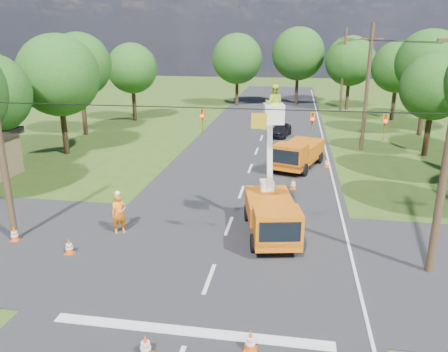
% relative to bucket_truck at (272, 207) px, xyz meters
% --- Properties ---
extents(ground, '(140.00, 140.00, 0.00)m').
position_rel_bucket_truck_xyz_m(ground, '(-2.10, 15.72, -1.48)').
color(ground, '#324D17').
rests_on(ground, ground).
extents(road_main, '(12.00, 100.00, 0.06)m').
position_rel_bucket_truck_xyz_m(road_main, '(-2.10, 15.72, -1.48)').
color(road_main, black).
rests_on(road_main, ground).
extents(road_cross, '(56.00, 10.00, 0.07)m').
position_rel_bucket_truck_xyz_m(road_cross, '(-2.10, -2.28, -1.48)').
color(road_cross, black).
rests_on(road_cross, ground).
extents(stop_bar, '(9.00, 0.45, 0.02)m').
position_rel_bucket_truck_xyz_m(stop_bar, '(-2.10, -7.48, -1.48)').
color(stop_bar, silver).
rests_on(stop_bar, ground).
extents(edge_line, '(0.12, 90.00, 0.02)m').
position_rel_bucket_truck_xyz_m(edge_line, '(3.50, 15.72, -1.48)').
color(edge_line, silver).
rests_on(edge_line, ground).
extents(bucket_truck, '(2.97, 5.66, 6.96)m').
position_rel_bucket_truck_xyz_m(bucket_truck, '(0.00, 0.00, 0.00)').
color(bucket_truck, orange).
rests_on(bucket_truck, ground).
extents(second_truck, '(3.77, 6.00, 2.11)m').
position_rel_bucket_truck_xyz_m(second_truck, '(1.22, 11.42, -0.38)').
color(second_truck, orange).
rests_on(second_truck, ground).
extents(ground_worker, '(0.87, 0.79, 1.98)m').
position_rel_bucket_truck_xyz_m(ground_worker, '(-7.09, -0.82, -0.49)').
color(ground_worker, orange).
rests_on(ground_worker, ground).
extents(distant_car, '(2.20, 3.96, 1.27)m').
position_rel_bucket_truck_xyz_m(distant_car, '(-0.38, 21.83, -0.85)').
color(distant_car, black).
rests_on(distant_car, ground).
extents(traffic_cone_0, '(0.38, 0.38, 0.71)m').
position_rel_bucket_truck_xyz_m(traffic_cone_0, '(-3.11, -8.72, -1.12)').
color(traffic_cone_0, '#DB4D0B').
rests_on(traffic_cone_0, ground).
extents(traffic_cone_1, '(0.38, 0.38, 0.71)m').
position_rel_bucket_truck_xyz_m(traffic_cone_1, '(-0.12, -8.00, -1.12)').
color(traffic_cone_1, '#DB4D0B').
rests_on(traffic_cone_1, ground).
extents(traffic_cone_2, '(0.38, 0.38, 0.71)m').
position_rel_bucket_truck_xyz_m(traffic_cone_2, '(-0.14, 2.39, -1.12)').
color(traffic_cone_2, '#DB4D0B').
rests_on(traffic_cone_2, ground).
extents(traffic_cone_3, '(0.38, 0.38, 0.71)m').
position_rel_bucket_truck_xyz_m(traffic_cone_3, '(0.95, 6.86, -1.12)').
color(traffic_cone_3, '#DB4D0B').
rests_on(traffic_cone_3, ground).
extents(traffic_cone_4, '(0.38, 0.38, 0.71)m').
position_rel_bucket_truck_xyz_m(traffic_cone_4, '(-8.42, -3.19, -1.12)').
color(traffic_cone_4, '#DB4D0B').
rests_on(traffic_cone_4, ground).
extents(traffic_cone_5, '(0.38, 0.38, 0.71)m').
position_rel_bucket_truck_xyz_m(traffic_cone_5, '(-11.50, -2.44, -1.12)').
color(traffic_cone_5, '#DB4D0B').
rests_on(traffic_cone_5, ground).
extents(traffic_cone_6, '(0.38, 0.38, 0.71)m').
position_rel_bucket_truck_xyz_m(traffic_cone_6, '(3.28, 12.05, -1.12)').
color(traffic_cone_6, '#DB4D0B').
rests_on(traffic_cone_6, ground).
extents(pole_right_mid, '(1.80, 0.30, 10.00)m').
position_rel_bucket_truck_xyz_m(pole_right_mid, '(6.40, 17.72, 3.62)').
color(pole_right_mid, '#4C3823').
rests_on(pole_right_mid, ground).
extents(pole_right_far, '(1.80, 0.30, 10.00)m').
position_rel_bucket_truck_xyz_m(pole_right_far, '(6.40, 37.72, 3.62)').
color(pole_right_far, '#4C3823').
rests_on(pole_right_far, ground).
extents(pole_left, '(0.30, 0.30, 9.00)m').
position_rel_bucket_truck_xyz_m(pole_left, '(-11.60, -2.28, 3.02)').
color(pole_left, '#4C3823').
rests_on(pole_left, ground).
extents(signal_span, '(18.00, 0.29, 1.07)m').
position_rel_bucket_truck_xyz_m(signal_span, '(0.13, -2.29, 4.40)').
color(signal_span, black).
rests_on(signal_span, ground).
extents(tree_left_d, '(6.20, 6.20, 9.24)m').
position_rel_bucket_truck_xyz_m(tree_left_d, '(-17.10, 12.72, 4.64)').
color(tree_left_d, '#382616').
rests_on(tree_left_d, ground).
extents(tree_left_e, '(5.80, 5.80, 9.41)m').
position_rel_bucket_truck_xyz_m(tree_left_e, '(-18.90, 19.72, 5.01)').
color(tree_left_e, '#382616').
rests_on(tree_left_e, ground).
extents(tree_left_f, '(5.40, 5.40, 8.40)m').
position_rel_bucket_truck_xyz_m(tree_left_f, '(-16.90, 27.72, 4.20)').
color(tree_left_f, '#382616').
rests_on(tree_left_f, ground).
extents(tree_right_c, '(5.00, 5.00, 7.83)m').
position_rel_bucket_truck_xyz_m(tree_right_c, '(11.10, 16.72, 3.83)').
color(tree_right_c, '#382616').
rests_on(tree_right_c, ground).
extents(tree_right_d, '(6.00, 6.00, 9.70)m').
position_rel_bucket_truck_xyz_m(tree_right_d, '(12.70, 24.72, 5.20)').
color(tree_right_d, '#382616').
rests_on(tree_right_d, ground).
extents(tree_right_e, '(5.60, 5.60, 8.63)m').
position_rel_bucket_truck_xyz_m(tree_right_e, '(11.70, 32.72, 4.33)').
color(tree_right_e, '#382616').
rests_on(tree_right_e, ground).
extents(tree_far_a, '(6.60, 6.60, 9.50)m').
position_rel_bucket_truck_xyz_m(tree_far_a, '(-7.10, 40.72, 4.71)').
color(tree_far_a, '#382616').
rests_on(tree_far_a, ground).
extents(tree_far_b, '(7.00, 7.00, 10.32)m').
position_rel_bucket_truck_xyz_m(tree_far_b, '(0.90, 42.72, 5.33)').
color(tree_far_b, '#382616').
rests_on(tree_far_b, ground).
extents(tree_far_c, '(6.20, 6.20, 9.18)m').
position_rel_bucket_truck_xyz_m(tree_far_c, '(7.40, 39.72, 4.58)').
color(tree_far_c, '#382616').
rests_on(tree_far_c, ground).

